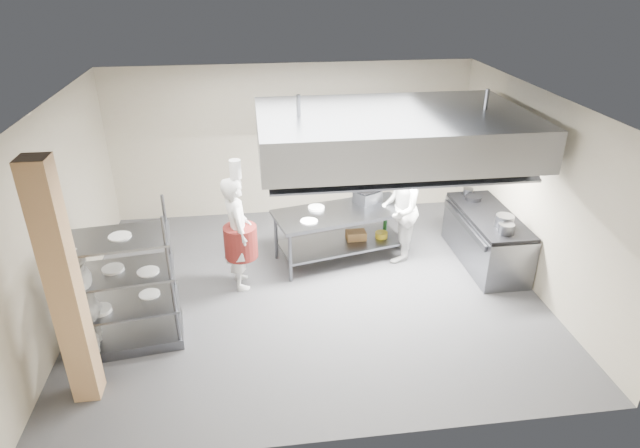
{
  "coord_description": "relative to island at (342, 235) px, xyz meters",
  "views": [
    {
      "loc": [
        -0.79,
        -7.11,
        4.7
      ],
      "look_at": [
        0.18,
        0.2,
        1.05
      ],
      "focal_mm": 30.0,
      "sensor_mm": 36.0,
      "label": 1
    }
  ],
  "objects": [
    {
      "name": "floor",
      "position": [
        -0.66,
        -0.92,
        -0.46
      ],
      "size": [
        7.0,
        7.0,
        0.0
      ],
      "primitive_type": "plane",
      "color": "#343437",
      "rests_on": "ground"
    },
    {
      "name": "ceiling",
      "position": [
        -0.66,
        -0.92,
        2.54
      ],
      "size": [
        7.0,
        7.0,
        0.0
      ],
      "primitive_type": "plane",
      "rotation": [
        3.14,
        0.0,
        0.0
      ],
      "color": "silver",
      "rests_on": "wall_back"
    },
    {
      "name": "wall_back",
      "position": [
        -0.66,
        2.08,
        1.04
      ],
      "size": [
        7.0,
        0.0,
        7.0
      ],
      "primitive_type": "plane",
      "rotation": [
        1.57,
        0.0,
        0.0
      ],
      "color": "tan",
      "rests_on": "ground"
    },
    {
      "name": "wall_left",
      "position": [
        -4.16,
        -0.92,
        1.04
      ],
      "size": [
        0.0,
        6.0,
        6.0
      ],
      "primitive_type": "plane",
      "rotation": [
        1.57,
        0.0,
        1.57
      ],
      "color": "tan",
      "rests_on": "ground"
    },
    {
      "name": "wall_right",
      "position": [
        2.84,
        -0.92,
        1.04
      ],
      "size": [
        0.0,
        6.0,
        6.0
      ],
      "primitive_type": "plane",
      "rotation": [
        1.57,
        0.0,
        -1.57
      ],
      "color": "tan",
      "rests_on": "ground"
    },
    {
      "name": "column",
      "position": [
        -3.56,
        -2.82,
        1.04
      ],
      "size": [
        0.3,
        0.3,
        3.0
      ],
      "primitive_type": "cube",
      "color": "tan",
      "rests_on": "floor"
    },
    {
      "name": "exhaust_hood",
      "position": [
        0.64,
        -0.52,
        1.94
      ],
      "size": [
        4.0,
        2.5,
        0.6
      ],
      "primitive_type": "cube",
      "color": "gray",
      "rests_on": "ceiling"
    },
    {
      "name": "hood_strip_a",
      "position": [
        -0.26,
        -0.52,
        1.62
      ],
      "size": [
        1.6,
        0.12,
        0.04
      ],
      "primitive_type": "cube",
      "color": "white",
      "rests_on": "exhaust_hood"
    },
    {
      "name": "hood_strip_b",
      "position": [
        1.54,
        -0.52,
        1.62
      ],
      "size": [
        1.6,
        0.12,
        0.04
      ],
      "primitive_type": "cube",
      "color": "white",
      "rests_on": "exhaust_hood"
    },
    {
      "name": "wall_shelf",
      "position": [
        1.14,
        1.92,
        1.04
      ],
      "size": [
        1.5,
        0.28,
        0.04
      ],
      "primitive_type": "cube",
      "color": "gray",
      "rests_on": "wall_back"
    },
    {
      "name": "island",
      "position": [
        0.0,
        0.0,
        0.0
      ],
      "size": [
        2.45,
        1.45,
        0.91
      ],
      "primitive_type": null,
      "rotation": [
        0.0,
        0.0,
        0.23
      ],
      "color": "gray",
      "rests_on": "floor"
    },
    {
      "name": "island_worktop",
      "position": [
        0.0,
        0.0,
        0.42
      ],
      "size": [
        2.45,
        1.45,
        0.06
      ],
      "primitive_type": "cube",
      "rotation": [
        0.0,
        0.0,
        0.23
      ],
      "color": "gray",
      "rests_on": "island"
    },
    {
      "name": "island_undershelf",
      "position": [
        0.0,
        0.0,
        -0.16
      ],
      "size": [
        2.25,
        1.32,
        0.04
      ],
      "primitive_type": "cube",
      "rotation": [
        0.0,
        0.0,
        0.23
      ],
      "color": "slate",
      "rests_on": "island"
    },
    {
      "name": "pass_rack",
      "position": [
        -3.2,
        -1.87,
        0.53
      ],
      "size": [
        1.4,
        0.93,
        1.97
      ],
      "primitive_type": null,
      "rotation": [
        0.0,
        0.0,
        0.13
      ],
      "color": "slate",
      "rests_on": "floor"
    },
    {
      "name": "cooking_range",
      "position": [
        2.42,
        -0.42,
        -0.04
      ],
      "size": [
        0.8,
        2.0,
        0.84
      ],
      "primitive_type": "cube",
      "color": "gray",
      "rests_on": "floor"
    },
    {
      "name": "range_top",
      "position": [
        2.42,
        -0.42,
        0.41
      ],
      "size": [
        0.78,
        1.96,
        0.06
      ],
      "primitive_type": "cube",
      "color": "black",
      "rests_on": "cooking_range"
    },
    {
      "name": "chef_head",
      "position": [
        -1.75,
        -0.61,
        0.47
      ],
      "size": [
        0.55,
        0.74,
        1.85
      ],
      "primitive_type": "imported",
      "rotation": [
        0.0,
        0.0,
        1.75
      ],
      "color": "white",
      "rests_on": "floor"
    },
    {
      "name": "chef_line",
      "position": [
        0.94,
        -0.09,
        0.47
      ],
      "size": [
        0.96,
        1.08,
        1.84
      ],
      "primitive_type": "imported",
      "rotation": [
        0.0,
        0.0,
        -1.92
      ],
      "color": "silver",
      "rests_on": "floor"
    },
    {
      "name": "chef_plating",
      "position": [
        -3.66,
        -2.11,
        0.36
      ],
      "size": [
        0.51,
        0.99,
        1.62
      ],
      "primitive_type": "imported",
      "rotation": [
        0.0,
        0.0,
        -1.45
      ],
      "color": "silver",
      "rests_on": "floor"
    },
    {
      "name": "griddle",
      "position": [
        0.49,
        0.3,
        0.56
      ],
      "size": [
        0.52,
        0.49,
        0.2
      ],
      "primitive_type": "cube",
      "rotation": [
        0.0,
        0.0,
        0.55
      ],
      "color": "slate",
      "rests_on": "island_worktop"
    },
    {
      "name": "wicker_basket",
      "position": [
        0.26,
        0.07,
        -0.06
      ],
      "size": [
        0.34,
        0.24,
        0.15
      ],
      "primitive_type": "cube",
      "rotation": [
        0.0,
        0.0,
        0.02
      ],
      "color": "brown",
      "rests_on": "island_undershelf"
    },
    {
      "name": "stockpot",
      "position": [
        2.44,
        -0.9,
        0.54
      ],
      "size": [
        0.28,
        0.28,
        0.2
      ],
      "primitive_type": "cylinder",
      "color": "slate",
      "rests_on": "range_top"
    },
    {
      "name": "plate_stack",
      "position": [
        -3.2,
        -1.87,
        0.17
      ],
      "size": [
        0.28,
        0.28,
        0.05
      ],
      "primitive_type": "cylinder",
      "color": "white",
      "rests_on": "pass_rack"
    }
  ]
}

